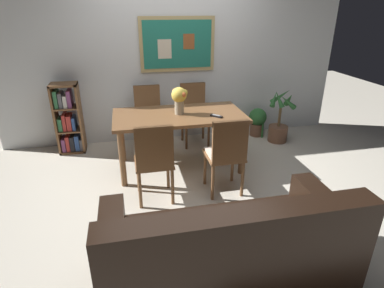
{
  "coord_description": "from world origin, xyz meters",
  "views": [
    {
      "loc": [
        -0.75,
        -3.28,
        1.96
      ],
      "look_at": [
        -0.12,
        -0.36,
        0.65
      ],
      "focal_mm": 29.47,
      "sensor_mm": 36.0,
      "label": 1
    }
  ],
  "objects_px": {
    "bookshelf": "(69,121)",
    "potted_palm": "(279,124)",
    "dining_chair_near_left": "(154,157)",
    "dining_chair_far_left": "(148,112)",
    "dining_chair_far_right": "(194,109)",
    "potted_ivy": "(257,121)",
    "tv_remote": "(216,116)",
    "leather_couch": "(227,252)",
    "dining_chair_near_right": "(227,151)",
    "flower_vase": "(179,97)",
    "dining_table": "(179,121)"
  },
  "relations": [
    {
      "from": "bookshelf",
      "to": "potted_ivy",
      "type": "distance_m",
      "value": 2.89
    },
    {
      "from": "bookshelf",
      "to": "leather_couch",
      "type": "bearing_deg",
      "value": -62.44
    },
    {
      "from": "potted_palm",
      "to": "dining_chair_far_left",
      "type": "bearing_deg",
      "value": 173.1
    },
    {
      "from": "dining_chair_far_right",
      "to": "leather_couch",
      "type": "distance_m",
      "value": 2.79
    },
    {
      "from": "dining_chair_far_left",
      "to": "leather_couch",
      "type": "height_order",
      "value": "dining_chair_far_left"
    },
    {
      "from": "dining_chair_near_right",
      "to": "bookshelf",
      "type": "relative_size",
      "value": 0.91
    },
    {
      "from": "dining_chair_far_right",
      "to": "bookshelf",
      "type": "distance_m",
      "value": 1.82
    },
    {
      "from": "leather_couch",
      "to": "potted_ivy",
      "type": "height_order",
      "value": "leather_couch"
    },
    {
      "from": "dining_chair_far_right",
      "to": "dining_chair_near_left",
      "type": "xyz_separation_m",
      "value": [
        -0.76,
        -1.53,
        0.0
      ]
    },
    {
      "from": "bookshelf",
      "to": "potted_palm",
      "type": "xyz_separation_m",
      "value": [
        3.12,
        -0.28,
        -0.17
      ]
    },
    {
      "from": "leather_couch",
      "to": "tv_remote",
      "type": "height_order",
      "value": "leather_couch"
    },
    {
      "from": "bookshelf",
      "to": "tv_remote",
      "type": "relative_size",
      "value": 7.01
    },
    {
      "from": "dining_chair_near_right",
      "to": "potted_palm",
      "type": "xyz_separation_m",
      "value": [
        1.28,
        1.29,
        -0.25
      ]
    },
    {
      "from": "leather_couch",
      "to": "tv_remote",
      "type": "bearing_deg",
      "value": 76.73
    },
    {
      "from": "dining_chair_far_left",
      "to": "bookshelf",
      "type": "height_order",
      "value": "bookshelf"
    },
    {
      "from": "leather_couch",
      "to": "flower_vase",
      "type": "height_order",
      "value": "flower_vase"
    },
    {
      "from": "dining_chair_near_right",
      "to": "dining_chair_far_left",
      "type": "xyz_separation_m",
      "value": [
        -0.71,
        1.53,
        0.0
      ]
    },
    {
      "from": "dining_chair_near_right",
      "to": "potted_palm",
      "type": "relative_size",
      "value": 1.11
    },
    {
      "from": "dining_chair_far_right",
      "to": "dining_chair_far_left",
      "type": "height_order",
      "value": "same"
    },
    {
      "from": "dining_chair_far_right",
      "to": "potted_palm",
      "type": "xyz_separation_m",
      "value": [
        1.3,
        -0.25,
        -0.25
      ]
    },
    {
      "from": "dining_chair_far_right",
      "to": "dining_chair_far_left",
      "type": "xyz_separation_m",
      "value": [
        -0.69,
        -0.01,
        0.0
      ]
    },
    {
      "from": "leather_couch",
      "to": "dining_chair_near_left",
      "type": "bearing_deg",
      "value": 108.04
    },
    {
      "from": "dining_chair_near_right",
      "to": "potted_palm",
      "type": "distance_m",
      "value": 1.83
    },
    {
      "from": "dining_chair_near_left",
      "to": "tv_remote",
      "type": "relative_size",
      "value": 6.36
    },
    {
      "from": "dining_chair_near_right",
      "to": "flower_vase",
      "type": "relative_size",
      "value": 2.71
    },
    {
      "from": "leather_couch",
      "to": "flower_vase",
      "type": "xyz_separation_m",
      "value": [
        0.0,
        1.99,
        0.63
      ]
    },
    {
      "from": "dining_chair_far_right",
      "to": "potted_palm",
      "type": "distance_m",
      "value": 1.34
    },
    {
      "from": "dining_chair_near_left",
      "to": "dining_chair_far_left",
      "type": "bearing_deg",
      "value": 87.4
    },
    {
      "from": "tv_remote",
      "to": "dining_chair_near_right",
      "type": "bearing_deg",
      "value": -94.04
    },
    {
      "from": "bookshelf",
      "to": "potted_palm",
      "type": "relative_size",
      "value": 1.22
    },
    {
      "from": "potted_ivy",
      "to": "flower_vase",
      "type": "distance_m",
      "value": 1.78
    },
    {
      "from": "bookshelf",
      "to": "tv_remote",
      "type": "distance_m",
      "value": 2.15
    },
    {
      "from": "dining_chair_far_right",
      "to": "dining_chair_near_right",
      "type": "distance_m",
      "value": 1.54
    },
    {
      "from": "dining_table",
      "to": "potted_palm",
      "type": "distance_m",
      "value": 1.78
    },
    {
      "from": "potted_ivy",
      "to": "potted_palm",
      "type": "xyz_separation_m",
      "value": [
        0.23,
        -0.29,
        0.04
      ]
    },
    {
      "from": "potted_palm",
      "to": "tv_remote",
      "type": "xyz_separation_m",
      "value": [
        -1.24,
        -0.73,
        0.46
      ]
    },
    {
      "from": "dining_chair_far_right",
      "to": "dining_chair_far_left",
      "type": "bearing_deg",
      "value": -179.26
    },
    {
      "from": "dining_chair_near_right",
      "to": "potted_ivy",
      "type": "xyz_separation_m",
      "value": [
        1.05,
        1.58,
        -0.29
      ]
    },
    {
      "from": "dining_chair_far_left",
      "to": "flower_vase",
      "type": "bearing_deg",
      "value": -66.42
    },
    {
      "from": "leather_couch",
      "to": "dining_chair_near_right",
      "type": "bearing_deg",
      "value": 72.74
    },
    {
      "from": "dining_chair_far_right",
      "to": "bookshelf",
      "type": "relative_size",
      "value": 0.91
    },
    {
      "from": "dining_table",
      "to": "dining_chair_near_right",
      "type": "height_order",
      "value": "dining_chair_near_right"
    },
    {
      "from": "bookshelf",
      "to": "potted_palm",
      "type": "height_order",
      "value": "bookshelf"
    },
    {
      "from": "dining_chair_far_left",
      "to": "tv_remote",
      "type": "bearing_deg",
      "value": -52.46
    },
    {
      "from": "dining_chair_far_right",
      "to": "potted_palm",
      "type": "relative_size",
      "value": 1.11
    },
    {
      "from": "flower_vase",
      "to": "tv_remote",
      "type": "bearing_deg",
      "value": -26.74
    },
    {
      "from": "dining_chair_far_left",
      "to": "potted_ivy",
      "type": "xyz_separation_m",
      "value": [
        1.76,
        0.05,
        -0.29
      ]
    },
    {
      "from": "dining_chair_far_right",
      "to": "dining_chair_near_right",
      "type": "bearing_deg",
      "value": -89.28
    },
    {
      "from": "dining_chair_far_right",
      "to": "leather_couch",
      "type": "xyz_separation_m",
      "value": [
        -0.36,
        -2.76,
        -0.23
      ]
    },
    {
      "from": "dining_chair_near_left",
      "to": "flower_vase",
      "type": "height_order",
      "value": "flower_vase"
    }
  ]
}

